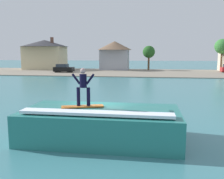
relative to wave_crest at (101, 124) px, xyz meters
name	(u,v)px	position (x,y,z in m)	size (l,w,h in m)	color
ground_plane	(98,130)	(-0.41, 1.38, -0.76)	(260.00, 260.00, 0.00)	teal
wave_crest	(101,124)	(0.00, 0.00, 0.00)	(7.21, 3.59, 1.61)	#25756F
surfboard	(83,106)	(-0.77, -0.34, 0.88)	(1.91, 0.98, 0.06)	orange
surfer	(83,85)	(-0.72, -0.33, 1.86)	(1.06, 0.32, 1.71)	black
shoreline_bank	(137,72)	(-0.41, 41.21, -0.69)	(120.00, 21.16, 0.13)	gray
car_near_shore	(64,68)	(-15.48, 38.37, 0.19)	(4.07, 2.24, 1.86)	black
house_with_chimney	(45,52)	(-23.47, 47.52, 3.53)	(11.65, 11.65, 7.91)	beige
house_small_cottage	(115,53)	(-6.10, 48.21, 3.34)	(8.25, 8.25, 6.95)	#9EA3AD
tree_tall_bare	(149,52)	(2.05, 48.11, 3.57)	(2.85, 2.85, 5.83)	brown
tree_short_bushy	(222,47)	(17.57, 45.35, 4.71)	(3.18, 3.18, 7.13)	brown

